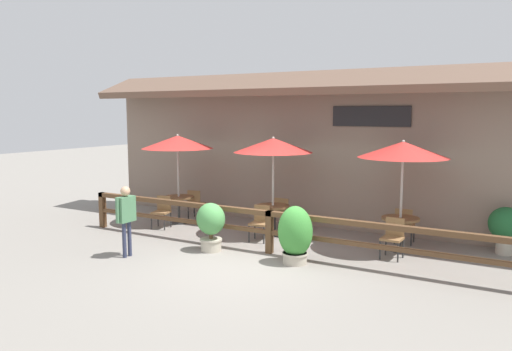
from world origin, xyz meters
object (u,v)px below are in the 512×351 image
object	(u,v)px
patio_umbrella_near	(178,142)
dining_table_middle	(273,211)
chair_near_wallside	(196,203)
chair_middle_wallside	(284,211)
chair_middle_streetside	(260,221)
pedestrian	(126,212)
patio_umbrella_far	(403,150)
chair_far_wallside	(404,224)
patio_umbrella_middle	(273,145)
dining_table_far	(400,224)
potted_plant_tall_tropical	(295,234)
chair_far_streetside	(393,236)
potted_plant_broad_leaf	(211,224)
potted_plant_small_flowering	(506,227)
chair_near_streetside	(162,210)
dining_table_near	(179,202)

from	to	relation	value
patio_umbrella_near	dining_table_middle	size ratio (longest dim) A/B	2.98
patio_umbrella_near	chair_near_wallside	xyz separation A→B (m)	(0.09, 0.68, -1.80)
patio_umbrella_near	chair_middle_wallside	bearing A→B (deg)	15.07
chair_middle_wallside	chair_middle_streetside	bearing A→B (deg)	93.08
pedestrian	patio_umbrella_far	bearing A→B (deg)	125.33
chair_near_wallside	chair_far_wallside	distance (m)	5.95
dining_table_middle	pedestrian	xyz separation A→B (m)	(-1.83, -3.28, 0.38)
patio_umbrella_middle	patio_umbrella_near	bearing A→B (deg)	-177.91
patio_umbrella_middle	patio_umbrella_far	distance (m)	3.17
chair_middle_wallside	dining_table_far	distance (m)	3.25
potted_plant_tall_tropical	chair_far_streetside	bearing A→B (deg)	40.08
dining_table_middle	potted_plant_broad_leaf	distance (m)	2.07
patio_umbrella_middle	potted_plant_broad_leaf	distance (m)	2.65
chair_far_wallside	potted_plant_small_flowering	world-z (taller)	potted_plant_small_flowering
chair_far_streetside	chair_far_wallside	size ratio (longest dim) A/B	1.00
chair_middle_wallside	potted_plant_broad_leaf	size ratio (longest dim) A/B	0.79
patio_umbrella_near	chair_far_wallside	xyz separation A→B (m)	(6.04, 0.87, -1.80)
chair_far_streetside	potted_plant_broad_leaf	distance (m)	3.98
chair_far_streetside	chair_near_wallside	bearing A→B (deg)	172.08
chair_near_streetside	chair_near_wallside	xyz separation A→B (m)	(0.12, 1.36, 0.00)
dining_table_far	chair_far_wallside	bearing A→B (deg)	95.21
chair_middle_streetside	dining_table_near	bearing A→B (deg)	160.92
dining_table_near	potted_plant_tall_tropical	size ratio (longest dim) A/B	0.70
pedestrian	chair_near_wallside	bearing A→B (deg)	-164.13
dining_table_far	potted_plant_broad_leaf	bearing A→B (deg)	-150.17
chair_middle_streetside	pedestrian	bearing A→B (deg)	-133.30
dining_table_near	dining_table_far	xyz separation A→B (m)	(6.09, 0.22, 0.00)
patio_umbrella_far	patio_umbrella_near	bearing A→B (deg)	-177.95
chair_near_streetside	dining_table_far	size ratio (longest dim) A/B	1.03
chair_near_streetside	patio_umbrella_near	bearing A→B (deg)	73.52
chair_far_streetside	potted_plant_tall_tropical	xyz separation A→B (m)	(-1.65, -1.39, 0.13)
chair_middle_streetside	chair_far_streetside	distance (m)	3.17
dining_table_middle	pedestrian	bearing A→B (deg)	-119.14
dining_table_far	pedestrian	bearing A→B (deg)	-145.85
chair_middle_wallside	potted_plant_small_flowering	size ratio (longest dim) A/B	0.82
chair_middle_streetside	chair_near_wallside	bearing A→B (deg)	148.18
dining_table_near	chair_middle_wallside	world-z (taller)	chair_middle_wallside
patio_umbrella_middle	dining_table_near	bearing A→B (deg)	-177.91
dining_table_middle	potted_plant_tall_tropical	bearing A→B (deg)	-51.57
chair_near_wallside	patio_umbrella_far	bearing A→B (deg)	165.72
patio_umbrella_middle	dining_table_middle	distance (m)	1.67
patio_umbrella_far	patio_umbrella_middle	bearing A→B (deg)	-177.99
patio_umbrella_near	potted_plant_small_flowering	xyz separation A→B (m)	(8.17, 1.09, -1.66)
chair_middle_wallside	dining_table_far	world-z (taller)	chair_middle_wallside
chair_near_wallside	potted_plant_tall_tropical	size ratio (longest dim) A/B	0.72
patio_umbrella_middle	chair_far_wallside	distance (m)	3.67
patio_umbrella_near	chair_near_streetside	bearing A→B (deg)	-92.65
potted_plant_broad_leaf	dining_table_far	bearing A→B (deg)	29.83
patio_umbrella_middle	dining_table_middle	size ratio (longest dim) A/B	2.98
patio_umbrella_near	chair_middle_streetside	world-z (taller)	patio_umbrella_near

